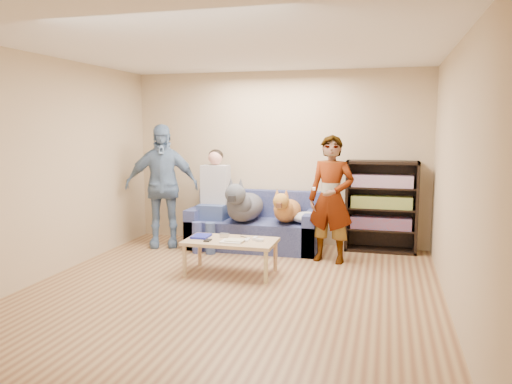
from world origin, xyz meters
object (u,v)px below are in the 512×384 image
(bookshelf, at_px, (381,204))
(dog_tan, at_px, (286,209))
(person_standing_right, at_px, (331,199))
(notebook_blue, at_px, (201,236))
(camera_silver, at_px, (224,235))
(coffee_table, at_px, (231,244))
(sofa, at_px, (255,228))
(person_standing_left, at_px, (162,186))
(dog_gray, at_px, (244,205))
(person_seated, at_px, (213,195))

(bookshelf, bearing_deg, dog_tan, -163.49)
(person_standing_right, xyz_separation_m, notebook_blue, (-1.51, -0.81, -0.40))
(camera_silver, distance_m, coffee_table, 0.18)
(person_standing_right, height_order, sofa, person_standing_right)
(person_standing_left, height_order, coffee_table, person_standing_left)
(camera_silver, bearing_deg, coffee_table, -45.00)
(camera_silver, distance_m, dog_tan, 1.25)
(camera_silver, bearing_deg, person_standing_left, 143.09)
(dog_tan, distance_m, bookshelf, 1.36)
(dog_gray, relative_size, coffee_table, 1.16)
(camera_silver, bearing_deg, dog_tan, 63.13)
(notebook_blue, relative_size, dog_gray, 0.20)
(notebook_blue, height_order, person_seated, person_seated)
(person_standing_right, height_order, notebook_blue, person_standing_right)
(person_standing_left, height_order, bookshelf, person_standing_left)
(dog_gray, bearing_deg, sofa, 68.24)
(camera_silver, height_order, dog_tan, dog_tan)
(person_standing_left, relative_size, bookshelf, 1.40)
(dog_tan, xyz_separation_m, coffee_table, (-0.44, -1.23, -0.24))
(person_standing_right, relative_size, dog_tan, 1.46)
(coffee_table, bearing_deg, camera_silver, 135.00)
(coffee_table, bearing_deg, person_standing_right, 37.99)
(dog_tan, xyz_separation_m, bookshelf, (1.30, 0.39, 0.07))
(notebook_blue, height_order, camera_silver, camera_silver)
(dog_gray, height_order, dog_tan, dog_gray)
(person_seated, distance_m, bookshelf, 2.43)
(dog_gray, xyz_separation_m, bookshelf, (1.90, 0.49, 0.01))
(coffee_table, xyz_separation_m, bookshelf, (1.74, 1.61, 0.31))
(notebook_blue, relative_size, camera_silver, 2.36)
(coffee_table, bearing_deg, dog_gray, 98.22)
(sofa, distance_m, dog_tan, 0.62)
(camera_silver, xyz_separation_m, bookshelf, (1.86, 1.49, 0.23))
(person_standing_right, height_order, person_standing_left, person_standing_left)
(dog_tan, bearing_deg, camera_silver, -116.87)
(person_seated, bearing_deg, person_standing_left, -168.26)
(dog_gray, bearing_deg, camera_silver, -87.60)
(person_seated, xyz_separation_m, bookshelf, (2.40, 0.36, -0.09))
(person_standing_left, relative_size, camera_silver, 16.50)
(sofa, xyz_separation_m, bookshelf, (1.80, 0.23, 0.40))
(dog_tan, bearing_deg, coffee_table, -109.76)
(person_standing_left, xyz_separation_m, dog_tan, (1.86, 0.13, -0.29))
(camera_silver, xyz_separation_m, sofa, (0.06, 1.26, -0.16))
(sofa, relative_size, dog_gray, 1.49)
(person_standing_left, relative_size, coffee_table, 1.65)
(camera_silver, distance_m, dog_gray, 1.03)
(person_seated, height_order, coffee_table, person_seated)
(notebook_blue, distance_m, bookshelf, 2.66)
(sofa, bearing_deg, dog_gray, -111.76)
(camera_silver, bearing_deg, person_seated, 115.73)
(notebook_blue, height_order, sofa, sofa)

